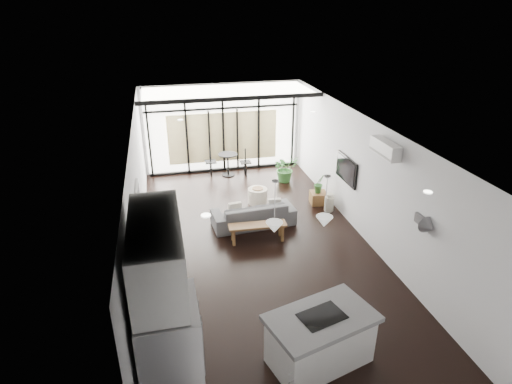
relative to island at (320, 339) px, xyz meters
name	(u,v)px	position (x,y,z in m)	size (l,w,h in m)	color
floor	(259,247)	(-0.14, 3.44, -0.44)	(5.00, 10.00, 0.00)	black
ceiling	(259,128)	(-0.14, 3.44, 2.36)	(5.00, 10.00, 0.00)	white
wall_left	(139,203)	(-2.64, 3.44, 0.96)	(0.02, 10.00, 2.80)	silver
wall_right	(367,181)	(2.36, 3.44, 0.96)	(0.02, 10.00, 2.80)	silver
wall_back	(223,128)	(-0.14, 8.44, 0.96)	(5.00, 0.02, 2.80)	silver
wall_front	(365,375)	(-0.14, -1.56, 0.96)	(5.00, 0.02, 2.80)	silver
glazing	(223,129)	(-0.14, 8.32, 0.96)	(5.00, 0.20, 2.80)	black
skylight	(227,90)	(-0.14, 7.44, 2.33)	(4.70, 1.90, 0.06)	white
neighbour_building	(223,137)	(-0.14, 8.39, 0.66)	(3.50, 0.02, 1.60)	#F4EA9F
island	(320,339)	(0.00, 0.00, 0.00)	(1.61, 0.95, 0.88)	silver
cooktop	(322,316)	(0.00, 0.00, 0.44)	(0.67, 0.45, 0.01)	black
fridge	(172,365)	(-2.21, -0.51, 0.51)	(0.74, 0.92, 1.91)	#98979C
appliance_column	(160,309)	(-2.31, 0.29, 0.78)	(0.63, 0.66, 2.43)	silver
upper_cabinets	(157,253)	(-2.26, -0.06, 1.91)	(0.62, 1.75, 0.86)	silver
pendant_left	(274,227)	(-0.54, 0.79, 1.58)	(0.26, 0.26, 0.18)	white
pendant_right	(324,222)	(0.26, 0.79, 1.58)	(0.26, 0.26, 0.18)	white
sofa	(253,210)	(-0.02, 4.53, -0.04)	(2.03, 0.59, 0.80)	#4D4D4F
console_bench	(257,232)	(-0.10, 3.74, -0.22)	(1.33, 0.33, 0.43)	brown
pouf	(258,196)	(0.36, 5.69, -0.23)	(0.53, 0.53, 0.43)	beige
crate	(318,198)	(1.98, 5.30, -0.28)	(0.43, 0.43, 0.33)	brown
plant_tall	(285,171)	(1.54, 6.99, -0.11)	(0.76, 0.84, 0.66)	#34702F
plant_crate	(319,188)	(1.98, 5.30, 0.00)	(0.29, 0.53, 0.24)	#34702F
milk_can	(329,202)	(2.10, 4.81, -0.19)	(0.25, 0.25, 0.49)	beige
bistro_set	(228,164)	(-0.09, 7.86, -0.08)	(1.52, 0.61, 0.73)	black
tv	(346,169)	(2.32, 4.44, 0.86)	(0.05, 1.10, 0.65)	black
ac_unit	(385,148)	(2.24, 2.64, 2.01)	(0.22, 0.90, 0.30)	white
framed_art	(139,207)	(-2.61, 2.94, 1.11)	(0.04, 0.70, 0.90)	black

